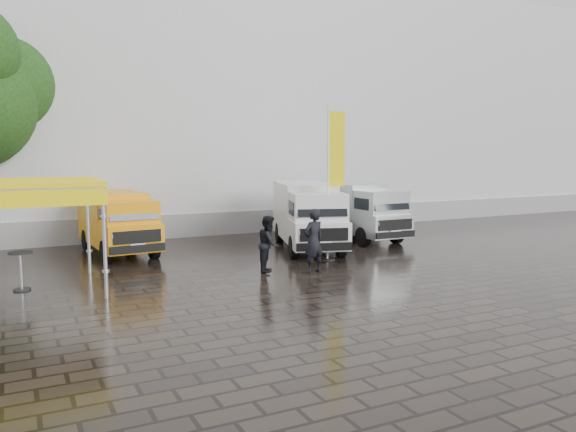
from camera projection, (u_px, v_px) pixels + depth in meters
name	position (u px, v px, depth m)	size (l,w,h in m)	color
ground	(357.00, 263.00, 18.34)	(120.00, 120.00, 0.00)	black
exhibition_hall	(236.00, 111.00, 32.79)	(44.00, 16.00, 12.00)	silver
hall_plinth	(299.00, 219.00, 26.25)	(44.00, 0.15, 1.00)	gray
van_yellow	(118.00, 224.00, 19.84)	(1.81, 4.72, 2.18)	orange
van_white	(308.00, 217.00, 20.86)	(1.87, 5.62, 2.43)	silver
van_silver	(356.00, 211.00, 23.32)	(1.78, 5.34, 2.31)	#ABAEB0
canopy_tent	(28.00, 187.00, 14.25)	(3.39, 3.39, 2.90)	silver
flagpole	(333.00, 174.00, 18.66)	(0.88, 0.50, 5.15)	black
cocktail_table	(21.00, 271.00, 14.66)	(0.60, 0.60, 1.02)	black
wheelie_bin	(371.00, 215.00, 27.29)	(0.67, 0.67, 1.12)	black
person_front	(313.00, 241.00, 16.75)	(0.71, 0.46, 1.94)	black
person_tent	(269.00, 244.00, 16.92)	(0.83, 0.65, 1.71)	black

